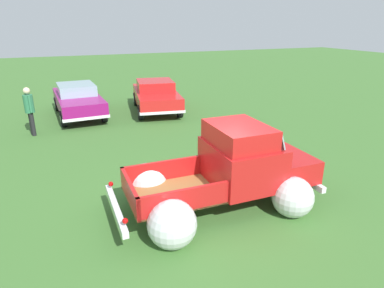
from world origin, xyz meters
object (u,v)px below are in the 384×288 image
Objects in this scene: lane_cone_0 at (294,166)px; vintage_pickup_truck at (231,175)px; show_car_1 at (156,95)px; show_car_0 at (78,99)px; spectator_0 at (29,108)px.

vintage_pickup_truck is at bearing -164.75° from lane_cone_0.
show_car_1 is 8.60m from lane_cone_0.
vintage_pickup_truck is 7.36× the size of lane_cone_0.
spectator_0 is at bearing -43.03° from show_car_0.
show_car_0 is 7.34× the size of lane_cone_0.
lane_cone_0 is at bearing 18.65° from show_car_1.
show_car_1 is (0.94, 9.11, 0.03)m from vintage_pickup_truck.
spectator_0 is (-4.43, 7.32, 0.29)m from vintage_pickup_truck.
vintage_pickup_truck is at bearing -74.29° from spectator_0.
show_car_0 is at bearing 118.95° from lane_cone_0.
vintage_pickup_truck is 8.56m from spectator_0.
show_car_1 is 2.53× the size of spectator_0.
vintage_pickup_truck is at bearing 11.99° from show_car_0.
show_car_0 is 1.01× the size of show_car_1.
show_car_0 is at bearing 105.46° from vintage_pickup_truck.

